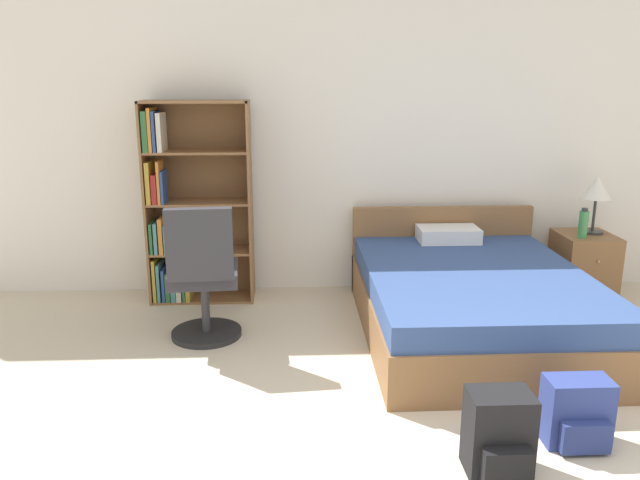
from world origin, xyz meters
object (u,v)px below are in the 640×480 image
at_px(backpack_blue, 577,413).
at_px(bed, 470,299).
at_px(nightstand, 583,266).
at_px(water_bottle, 583,224).
at_px(backpack_black, 499,436).
at_px(table_lamp, 597,190).
at_px(bookshelf, 186,209).
at_px(office_chair, 203,278).

bearing_deg(backpack_blue, bed, 95.82).
bearing_deg(nightstand, water_bottle, -129.03).
xyz_separation_m(bed, backpack_black, (-0.33, -1.68, -0.06)).
bearing_deg(backpack_blue, backpack_black, -154.90).
height_order(nightstand, water_bottle, water_bottle).
bearing_deg(table_lamp, nightstand, -149.55).
height_order(bookshelf, water_bottle, bookshelf).
bearing_deg(backpack_blue, table_lamp, 63.73).
distance_m(nightstand, backpack_black, 2.83).
bearing_deg(nightstand, table_lamp, 30.45).
distance_m(bookshelf, table_lamp, 3.41).
distance_m(bookshelf, backpack_black, 3.16).
distance_m(bookshelf, office_chair, 0.98).
bearing_deg(nightstand, backpack_black, -122.19).
height_order(office_chair, nightstand, office_chair).
relative_size(bookshelf, backpack_black, 4.05).
distance_m(nightstand, backpack_blue, 2.40).
relative_size(bookshelf, water_bottle, 6.66).
relative_size(bookshelf, backpack_blue, 4.67).
bearing_deg(office_chair, nightstand, 14.17).
height_order(office_chair, table_lamp, table_lamp).
bearing_deg(office_chair, water_bottle, 12.46).
relative_size(bookshelf, bed, 0.79).
relative_size(bed, water_bottle, 8.40).
xyz_separation_m(office_chair, nightstand, (3.10, 0.78, -0.20)).
height_order(bookshelf, nightstand, bookshelf).
bearing_deg(backpack_blue, nightstand, 64.70).
height_order(nightstand, backpack_blue, nightstand).
xyz_separation_m(office_chair, backpack_blue, (2.08, -1.39, -0.31)).
bearing_deg(backpack_blue, office_chair, 146.29).
xyz_separation_m(bookshelf, water_bottle, (3.25, -0.24, -0.11)).
distance_m(water_bottle, backpack_blue, 2.31).
bearing_deg(backpack_black, backpack_blue, 25.10).
bearing_deg(office_chair, backpack_blue, -33.71).
distance_m(bed, nightstand, 1.37).
height_order(office_chair, water_bottle, office_chair).
bearing_deg(water_bottle, office_chair, -167.54).
distance_m(bookshelf, nightstand, 3.38).
relative_size(bed, backpack_black, 5.10).
bearing_deg(table_lamp, office_chair, -165.46).
xyz_separation_m(office_chair, backpack_black, (1.59, -1.61, -0.28)).
relative_size(table_lamp, backpack_blue, 1.36).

